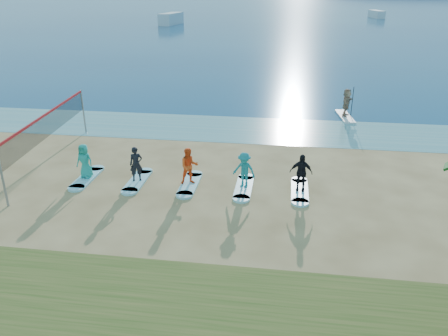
# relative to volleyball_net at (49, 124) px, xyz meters

# --- Properties ---
(ground) EXTENTS (600.00, 600.00, 0.00)m
(ground) POSITION_rel_volleyball_net_xyz_m (8.14, -4.13, -1.90)
(ground) COLOR tan
(ground) RESTS_ON ground
(shallow_water) EXTENTS (600.00, 600.00, 0.00)m
(shallow_water) POSITION_rel_volleyball_net_xyz_m (8.14, 6.37, -1.90)
(shallow_water) COLOR teal
(shallow_water) RESTS_ON ground
(ocean) EXTENTS (600.00, 600.00, 0.00)m
(ocean) POSITION_rel_volleyball_net_xyz_m (8.14, 155.87, -1.90)
(ocean) COLOR navy
(ocean) RESTS_ON ground
(volleyball_net) EXTENTS (0.95, 9.05, 2.50)m
(volleyball_net) POSITION_rel_volleyball_net_xyz_m (0.00, 0.00, 0.00)
(volleyball_net) COLOR gray
(volleyball_net) RESTS_ON ground
(paddleboard) EXTENTS (1.04, 3.06, 0.12)m
(paddleboard) POSITION_rel_volleyball_net_xyz_m (14.75, 9.75, -1.84)
(paddleboard) COLOR silver
(paddleboard) RESTS_ON ground
(paddleboarder) EXTENTS (0.96, 1.69, 1.74)m
(paddleboarder) POSITION_rel_volleyball_net_xyz_m (14.75, 9.75, -0.91)
(paddleboarder) COLOR tan
(paddleboarder) RESTS_ON paddleboard
(boat_offshore_a) EXTENTS (3.54, 8.15, 2.26)m
(boat_offshore_a) POSITION_rel_volleyball_net_xyz_m (-13.15, 73.53, -1.90)
(boat_offshore_a) COLOR silver
(boat_offshore_a) RESTS_ON ground
(boat_offshore_b) EXTENTS (3.14, 6.65, 1.75)m
(boat_offshore_b) POSITION_rel_volleyball_net_xyz_m (31.80, 97.97, -1.90)
(boat_offshore_b) COLOR silver
(boat_offshore_b) RESTS_ON ground
(surfboard_0) EXTENTS (0.70, 2.20, 0.09)m
(surfboard_0) POSITION_rel_volleyball_net_xyz_m (2.37, -1.63, -1.86)
(surfboard_0) COLOR #9AE2EE
(surfboard_0) RESTS_ON ground
(student_0) EXTENTS (0.80, 0.57, 1.53)m
(student_0) POSITION_rel_volleyball_net_xyz_m (2.37, -1.63, -1.05)
(student_0) COLOR teal
(student_0) RESTS_ON surfboard_0
(surfboard_1) EXTENTS (0.70, 2.20, 0.09)m
(surfboard_1) POSITION_rel_volleyball_net_xyz_m (4.70, -1.63, -1.86)
(surfboard_1) COLOR #9AE2EE
(surfboard_1) RESTS_ON ground
(student_1) EXTENTS (0.64, 0.54, 1.51)m
(student_1) POSITION_rel_volleyball_net_xyz_m (4.70, -1.63, -1.06)
(student_1) COLOR black
(student_1) RESTS_ON surfboard_1
(surfboard_2) EXTENTS (0.70, 2.20, 0.09)m
(surfboard_2) POSITION_rel_volleyball_net_xyz_m (7.02, -1.63, -1.86)
(surfboard_2) COLOR #9AE2EE
(surfboard_2) RESTS_ON ground
(student_2) EXTENTS (0.93, 0.82, 1.58)m
(student_2) POSITION_rel_volleyball_net_xyz_m (7.02, -1.63, -1.02)
(student_2) COLOR #FF531A
(student_2) RESTS_ON surfboard_2
(surfboard_3) EXTENTS (0.70, 2.20, 0.09)m
(surfboard_3) POSITION_rel_volleyball_net_xyz_m (9.35, -1.63, -1.86)
(surfboard_3) COLOR #9AE2EE
(surfboard_3) RESTS_ON ground
(student_3) EXTENTS (1.11, 0.84, 1.52)m
(student_3) POSITION_rel_volleyball_net_xyz_m (9.35, -1.63, -1.05)
(student_3) COLOR teal
(student_3) RESTS_ON surfboard_3
(surfboard_4) EXTENTS (0.70, 2.20, 0.09)m
(surfboard_4) POSITION_rel_volleyball_net_xyz_m (11.68, -1.63, -1.86)
(surfboard_4) COLOR #9AE2EE
(surfboard_4) RESTS_ON ground
(student_4) EXTENTS (0.94, 0.44, 1.57)m
(student_4) POSITION_rel_volleyball_net_xyz_m (11.68, -1.63, -1.03)
(student_4) COLOR black
(student_4) RESTS_ON surfboard_4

